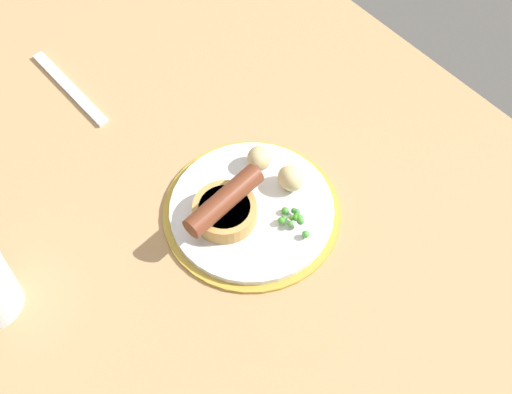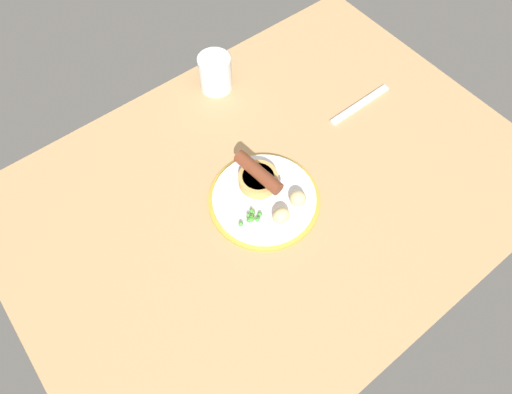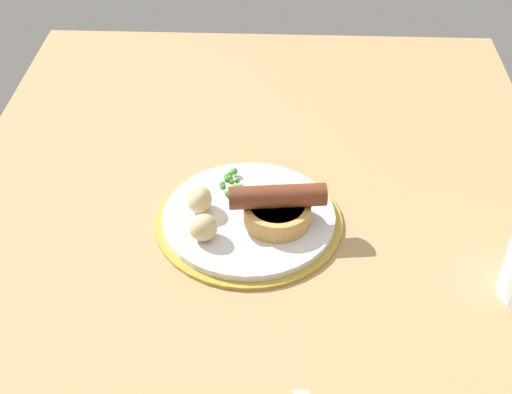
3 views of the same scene
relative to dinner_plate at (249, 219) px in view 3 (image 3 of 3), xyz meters
The scene contains 6 objects.
dining_table 3.91cm from the dinner_plate, 18.47° to the left, with size 110.00×80.00×3.00cm, color tan.
dinner_plate is the anchor object (origin of this frame).
sausage_pudding 4.79cm from the dinner_plate, 71.94° to the left, with size 8.23×11.89×5.34cm.
pea_pile 6.10cm from the dinner_plate, 153.74° to the right, with size 5.38×3.21×1.84cm.
potato_chunk_0 6.63cm from the dinner_plate, 95.80° to the right, with size 3.69×3.03×3.31cm, color #CCB77F.
potato_chunk_1 7.29cm from the dinner_plate, 48.68° to the right, with size 3.25×3.43×3.30cm, color #CCB77F.
Camera 3 is at (63.72, 2.63, 62.05)cm, focal length 50.00 mm.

